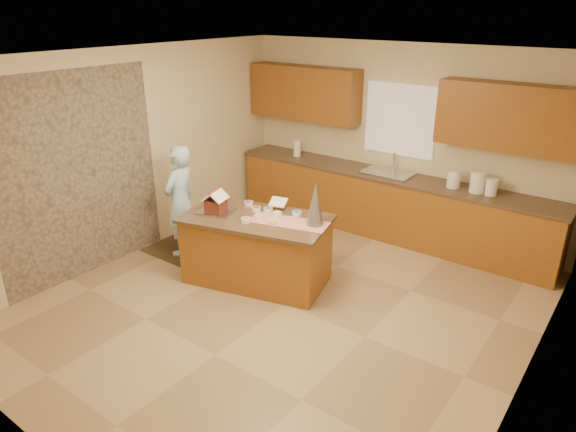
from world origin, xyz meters
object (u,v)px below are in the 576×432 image
(tinsel_tree, at_px, (315,204))
(gingerbread_house, at_px, (216,203))
(boy, at_px, (180,201))
(island_base, at_px, (257,251))

(tinsel_tree, xyz_separation_m, gingerbread_house, (-1.16, -0.40, -0.13))
(gingerbread_house, bearing_deg, boy, 168.93)
(island_base, xyz_separation_m, gingerbread_house, (-0.48, -0.17, 0.56))
(island_base, relative_size, boy, 1.11)
(island_base, relative_size, tinsel_tree, 3.27)
(boy, xyz_separation_m, gingerbread_house, (0.81, -0.16, 0.21))
(boy, relative_size, gingerbread_house, 4.78)
(island_base, height_order, tinsel_tree, tinsel_tree)
(boy, distance_m, gingerbread_house, 0.85)
(tinsel_tree, bearing_deg, boy, -172.98)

